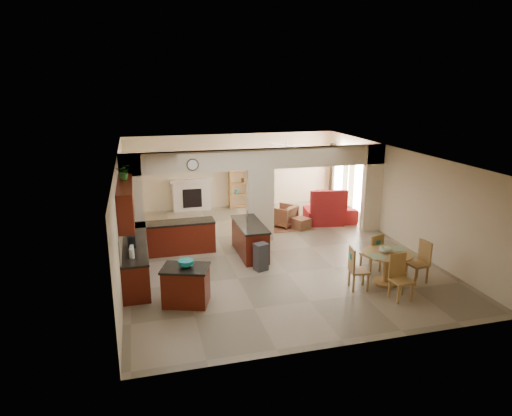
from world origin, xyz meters
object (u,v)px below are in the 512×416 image
object	(u,v)px
kitchen_island	(186,285)
sofa	(334,205)
dining_table	(387,263)
armchair	(283,216)

from	to	relation	value
kitchen_island	sofa	distance (m)	8.09
dining_table	armchair	size ratio (longest dim) A/B	1.49
dining_table	kitchen_island	bearing A→B (deg)	177.71
dining_table	sofa	size ratio (longest dim) A/B	0.46
sofa	armchair	distance (m)	2.30
kitchen_island	armchair	size ratio (longest dim) A/B	1.49
kitchen_island	dining_table	world-z (taller)	kitchen_island
kitchen_island	dining_table	bearing A→B (deg)	16.59
kitchen_island	sofa	size ratio (longest dim) A/B	0.46
kitchen_island	armchair	xyz separation A→B (m)	(3.77, 4.74, -0.08)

